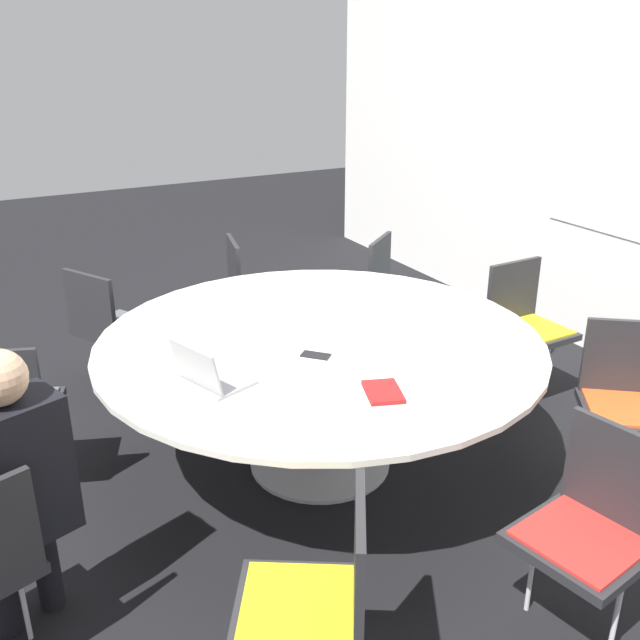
# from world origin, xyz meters

# --- Properties ---
(ground_plane) EXTENTS (16.00, 16.00, 0.00)m
(ground_plane) POSITION_xyz_m (0.00, 0.00, 0.00)
(ground_plane) COLOR black
(conference_table) EXTENTS (2.28, 2.28, 0.75)m
(conference_table) POSITION_xyz_m (0.00, 0.00, 0.65)
(conference_table) COLOR #B7B7BC
(conference_table) RESTS_ON ground_plane
(chair_1) EXTENTS (0.59, 0.59, 0.86)m
(chair_1) POSITION_xyz_m (1.36, -0.74, 0.52)
(chair_1) COLOR #262628
(chair_1) RESTS_ON ground_plane
(chair_2) EXTENTS (0.51, 0.49, 0.86)m
(chair_2) POSITION_xyz_m (1.52, 0.33, 0.52)
(chair_2) COLOR #262628
(chair_2) RESTS_ON ground_plane
(chair_3) EXTENTS (0.60, 0.60, 0.86)m
(chair_3) POSITION_xyz_m (0.88, 1.28, 0.52)
(chair_3) COLOR #262628
(chair_3) RESTS_ON ground_plane
(chair_4) EXTENTS (0.44, 0.45, 0.86)m
(chair_4) POSITION_xyz_m (-0.12, 1.55, 0.52)
(chair_4) COLOR #262628
(chair_4) RESTS_ON ground_plane
(chair_5) EXTENTS (0.60, 0.61, 0.86)m
(chair_5) POSITION_xyz_m (-1.02, 1.17, 0.52)
(chair_5) COLOR #262628
(chair_5) RESTS_ON ground_plane
(chair_6) EXTENTS (0.52, 0.51, 0.86)m
(chair_6) POSITION_xyz_m (-1.53, 0.27, 0.52)
(chair_6) COLOR #262628
(chair_6) RESTS_ON ground_plane
(chair_7) EXTENTS (0.59, 0.58, 0.86)m
(chair_7) POSITION_xyz_m (-1.34, -0.79, 0.52)
(chair_7) COLOR #262628
(chair_7) RESTS_ON ground_plane
(chair_8) EXTENTS (0.55, 0.56, 0.86)m
(chair_8) POSITION_xyz_m (-0.47, -1.48, 0.52)
(chair_8) COLOR #262628
(chair_8) RESTS_ON ground_plane
(person_0) EXTENTS (0.34, 0.41, 1.21)m
(person_0) POSITION_xyz_m (0.51, -1.53, 0.71)
(person_0) COLOR black
(person_0) RESTS_ON ground_plane
(laptop) EXTENTS (0.36, 0.34, 0.21)m
(laptop) POSITION_xyz_m (0.23, -0.69, 0.80)
(laptop) COLOR #99999E
(laptop) RESTS_ON conference_table
(spiral_notebook) EXTENTS (0.25, 0.21, 0.02)m
(spiral_notebook) POSITION_xyz_m (0.67, -0.05, 0.76)
(spiral_notebook) COLOR maroon
(spiral_notebook) RESTS_ON conference_table
(cell_phone) EXTENTS (0.15, 0.15, 0.01)m
(cell_phone) POSITION_xyz_m (0.18, -0.12, 0.75)
(cell_phone) COLOR black
(cell_phone) RESTS_ON conference_table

